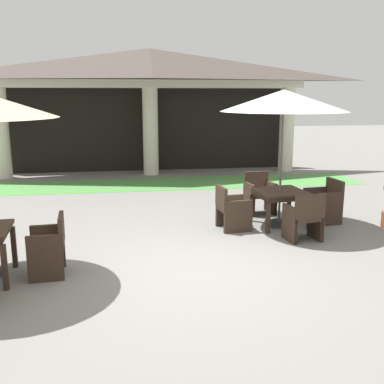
{
  "coord_description": "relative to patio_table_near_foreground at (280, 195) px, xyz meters",
  "views": [
    {
      "loc": [
        -0.93,
        -6.25,
        2.55
      ],
      "look_at": [
        0.3,
        1.64,
        0.84
      ],
      "focal_mm": 42.34,
      "sensor_mm": 36.0,
      "label": 1
    }
  ],
  "objects": [
    {
      "name": "patio_chair_near_foreground_north",
      "position": [
        -0.11,
        0.99,
        -0.19
      ],
      "size": [
        0.63,
        0.61,
        0.89
      ],
      "rotation": [
        0.0,
        0.0,
        -3.04
      ],
      "color": "#38281E",
      "rests_on": "ground"
    },
    {
      "name": "patio_chair_near_foreground_east",
      "position": [
        0.99,
        0.11,
        -0.2
      ],
      "size": [
        0.64,
        0.67,
        0.87
      ],
      "rotation": [
        0.0,
        0.0,
        -4.61
      ],
      "color": "#38281E",
      "rests_on": "ground"
    },
    {
      "name": "patio_chair_near_foreground_south",
      "position": [
        0.11,
        -0.99,
        -0.2
      ],
      "size": [
        0.63,
        0.56,
        0.88
      ],
      "rotation": [
        0.0,
        0.0,
        0.11
      ],
      "color": "#38281E",
      "rests_on": "ground"
    },
    {
      "name": "patio_umbrella_near_foreground",
      "position": [
        -0.0,
        0.0,
        1.82
      ],
      "size": [
        2.42,
        2.42,
        2.71
      ],
      "color": "#2D2D2D",
      "rests_on": "ground"
    },
    {
      "name": "patio_chair_near_foreground_west",
      "position": [
        -0.99,
        -0.11,
        -0.22
      ],
      "size": [
        0.62,
        0.62,
        0.85
      ],
      "rotation": [
        0.0,
        0.0,
        -1.46
      ],
      "color": "#38281E",
      "rests_on": "ground"
    },
    {
      "name": "lawn_strip",
      "position": [
        -2.12,
        4.65,
        -0.61
      ],
      "size": [
        12.18,
        2.0,
        0.01
      ],
      "primitive_type": "cube",
      "color": "#519347",
      "rests_on": "ground"
    },
    {
      "name": "patio_table_near_foreground",
      "position": [
        0.0,
        0.0,
        0.0
      ],
      "size": [
        1.03,
        1.03,
        0.71
      ],
      "rotation": [
        0.0,
        0.0,
        0.11
      ],
      "color": "#38281E",
      "rests_on": "ground"
    },
    {
      "name": "ground_plane",
      "position": [
        -2.12,
        -2.09,
        -0.61
      ],
      "size": [
        60.0,
        60.0,
        0.0
      ],
      "primitive_type": "plane",
      "color": "gray"
    },
    {
      "name": "patio_chair_mid_left_east",
      "position": [
        -4.13,
        -1.92,
        -0.2
      ],
      "size": [
        0.54,
        0.62,
        0.88
      ],
      "rotation": [
        0.0,
        0.0,
        -4.64
      ],
      "color": "#38281E",
      "rests_on": "ground"
    },
    {
      "name": "background_pavilion",
      "position": [
        -2.12,
        6.47,
        2.43
      ],
      "size": [
        10.38,
        2.46,
        3.97
      ],
      "color": "beige",
      "rests_on": "ground"
    }
  ]
}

